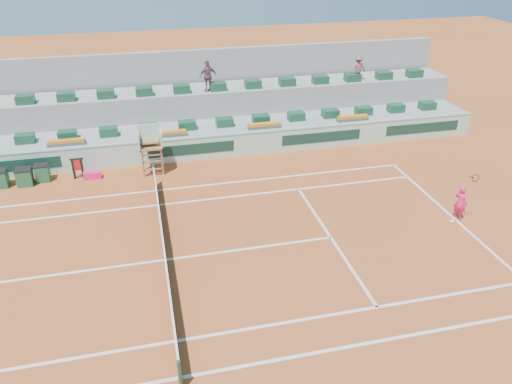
{
  "coord_description": "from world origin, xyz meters",
  "views": [
    {
      "loc": [
        -0.17,
        -15.12,
        10.77
      ],
      "look_at": [
        4.0,
        2.5,
        1.0
      ],
      "focal_mm": 35.0,
      "sensor_mm": 36.0,
      "label": 1
    }
  ],
  "objects_px": {
    "drink_cooler_a": "(42,173)",
    "tennis_player": "(461,202)",
    "player_bag": "(92,175)",
    "umpire_chair": "(150,143)"
  },
  "relations": [
    {
      "from": "umpire_chair",
      "to": "tennis_player",
      "type": "bearing_deg",
      "value": -31.42
    },
    {
      "from": "umpire_chair",
      "to": "drink_cooler_a",
      "type": "height_order",
      "value": "umpire_chair"
    },
    {
      "from": "tennis_player",
      "to": "drink_cooler_a",
      "type": "bearing_deg",
      "value": 156.17
    },
    {
      "from": "umpire_chair",
      "to": "player_bag",
      "type": "bearing_deg",
      "value": -178.74
    },
    {
      "from": "player_bag",
      "to": "tennis_player",
      "type": "distance_m",
      "value": 16.58
    },
    {
      "from": "drink_cooler_a",
      "to": "player_bag",
      "type": "bearing_deg",
      "value": -7.32
    },
    {
      "from": "player_bag",
      "to": "tennis_player",
      "type": "relative_size",
      "value": 0.35
    },
    {
      "from": "player_bag",
      "to": "umpire_chair",
      "type": "bearing_deg",
      "value": 1.26
    },
    {
      "from": "tennis_player",
      "to": "player_bag",
      "type": "bearing_deg",
      "value": 153.94
    },
    {
      "from": "drink_cooler_a",
      "to": "tennis_player",
      "type": "xyz_separation_m",
      "value": [
        17.14,
        -7.57,
        0.34
      ]
    }
  ]
}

